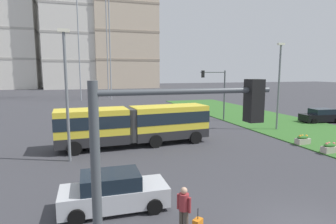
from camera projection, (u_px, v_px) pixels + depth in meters
The scene contains 15 objects.
articulated_bus at pixel (135, 125), 21.85m from camera, with size 11.95×3.35×3.00m.
car_black_sedan at pixel (321, 116), 31.96m from camera, with size 4.55×2.36×1.58m.
car_white_van at pixel (99, 122), 28.27m from camera, with size 4.51×2.26×1.58m.
car_silver_hatch at pixel (113, 192), 11.70m from camera, with size 4.43×2.09×1.58m.
pedestrian_crossing at pixel (184, 207), 9.85m from camera, with size 0.38×0.49×1.74m.
flower_planter_2 at pixel (330, 148), 19.74m from camera, with size 1.10×0.56×0.74m.
flower_planter_3 at pixel (303, 140), 22.11m from camera, with size 1.10×0.56×0.74m.
traffic_light_near_left at pixel (160, 180), 4.90m from camera, with size 3.28×0.28×5.57m.
traffic_light_far_right at pixel (217, 87), 32.60m from camera, with size 3.17×0.28×5.88m.
streetlight_left at pixel (66, 90), 17.50m from camera, with size 0.70×0.28×8.29m.
streetlight_median at pixel (279, 83), 27.28m from camera, with size 0.70×0.28×8.44m.
apartment_tower_west at pixel (8, 17), 95.14m from camera, with size 17.93×16.82×47.98m.
apartment_tower_westcentre at pixel (75, 23), 98.47m from camera, with size 21.21×18.15×45.08m.
apartment_tower_centre at pixel (124, 22), 102.36m from camera, with size 22.00×18.08×47.75m.
transmission_pylon at pixel (92, 5), 57.37m from camera, with size 9.00×6.24×35.76m.
Camera 1 is at (-7.69, -7.51, 5.70)m, focal length 30.07 mm.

